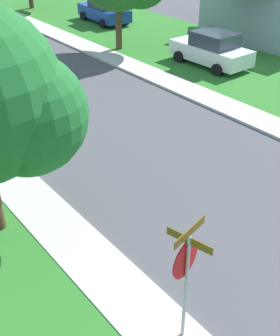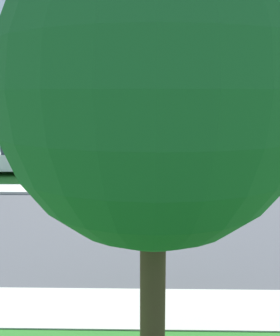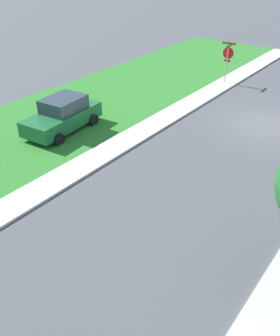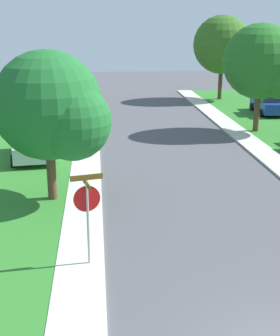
{
  "view_description": "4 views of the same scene",
  "coord_description": "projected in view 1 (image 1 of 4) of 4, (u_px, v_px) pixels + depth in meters",
  "views": [
    {
      "loc": [
        -8.65,
        0.79,
        7.47
      ],
      "look_at": [
        -2.53,
        8.59,
        1.4
      ],
      "focal_mm": 47.49,
      "sensor_mm": 36.0,
      "label": 1
    },
    {
      "loc": [
        -11.42,
        10.32,
        3.72
      ],
      "look_at": [
        1.92,
        10.59,
        1.4
      ],
      "focal_mm": 44.71,
      "sensor_mm": 36.0,
      "label": 2
    },
    {
      "loc": [
        -5.78,
        18.65,
        8.51
      ],
      "look_at": [
        1.25,
        9.45,
        1.4
      ],
      "focal_mm": 39.89,
      "sensor_mm": 36.0,
      "label": 3
    },
    {
      "loc": [
        -4.11,
        -7.66,
        6.78
      ],
      "look_at": [
        -2.52,
        9.71,
        1.4
      ],
      "focal_mm": 51.13,
      "sensor_mm": 36.0,
      "label": 4
    }
  ],
  "objects": [
    {
      "name": "stop_sign_far_corner",
      "position": [
        186.0,
        267.0,
        7.84
      ],
      "size": [
        0.9,
        0.9,
        2.77
      ],
      "color": "#9E9EA3",
      "rests_on": "ground"
    },
    {
      "name": "car_blue_behind_trees",
      "position": [
        104.0,
        10.0,
        30.24
      ],
      "size": [
        2.24,
        4.4,
        1.76
      ],
      "color": "#1E389E",
      "rests_on": "ground"
    },
    {
      "name": "sidewalk_west",
      "position": [
        15.0,
        183.0,
        13.48
      ],
      "size": [
        1.4,
        56.0,
        0.1
      ],
      "primitive_type": "cube",
      "color": "beige",
      "rests_on": "ground"
    },
    {
      "name": "car_white_far_down_street",
      "position": [
        211.0,
        49.0,
        22.44
      ],
      "size": [
        2.12,
        4.34,
        1.76
      ],
      "color": "white",
      "rests_on": "ground"
    },
    {
      "name": "sidewalk_east",
      "position": [
        226.0,
        106.0,
        18.42
      ],
      "size": [
        1.4,
        56.0,
        0.1
      ],
      "primitive_type": "cube",
      "color": "beige",
      "rests_on": "ground"
    }
  ]
}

